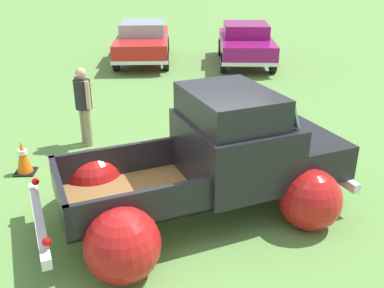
% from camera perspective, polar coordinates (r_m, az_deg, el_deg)
% --- Properties ---
extents(ground_plane, '(80.00, 80.00, 0.00)m').
position_cam_1_polar(ground_plane, '(6.80, 0.32, -9.19)').
color(ground_plane, '#609347').
extents(vintage_pickup_truck, '(5.00, 3.85, 1.96)m').
position_cam_1_polar(vintage_pickup_truck, '(6.57, 3.45, -2.90)').
color(vintage_pickup_truck, black).
rests_on(vintage_pickup_truck, ground).
extents(show_car_0, '(1.96, 4.66, 1.43)m').
position_cam_1_polar(show_car_0, '(16.74, -6.46, 13.46)').
color(show_car_0, black).
rests_on(show_car_0, ground).
extents(show_car_1, '(2.23, 4.39, 1.43)m').
position_cam_1_polar(show_car_1, '(16.33, 7.05, 13.16)').
color(show_car_1, black).
rests_on(show_car_1, ground).
extents(spectator_0, '(0.48, 0.48, 1.65)m').
position_cam_1_polar(spectator_0, '(9.15, -14.08, 5.38)').
color(spectator_0, gray).
rests_on(spectator_0, ground).
extents(lane_cone_0, '(0.36, 0.36, 0.63)m').
position_cam_1_polar(lane_cone_0, '(8.45, -21.33, -1.65)').
color(lane_cone_0, black).
rests_on(lane_cone_0, ground).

